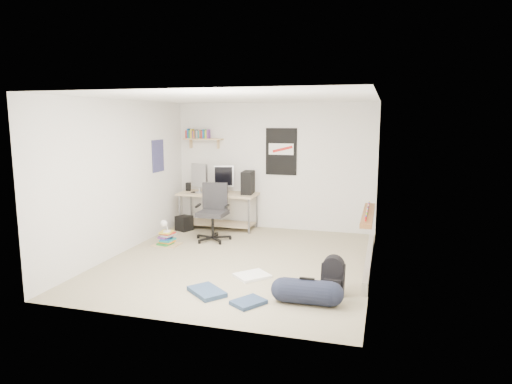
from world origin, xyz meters
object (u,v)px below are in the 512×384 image
(backpack, at_px, (333,279))
(office_chair, at_px, (213,214))
(duffel_bag, at_px, (307,293))
(desk, at_px, (219,210))
(book_stack, at_px, (167,237))

(backpack, bearing_deg, office_chair, 142.83)
(backpack, distance_m, duffel_bag, 0.49)
(office_chair, relative_size, duffel_bag, 1.76)
(desk, xyz_separation_m, office_chair, (0.23, -0.91, 0.13))
(desk, xyz_separation_m, book_stack, (-0.44, -1.42, -0.22))
(office_chair, xyz_separation_m, duffel_bag, (2.13, -2.38, -0.35))
(backpack, distance_m, book_stack, 3.40)
(desk, height_order, duffel_bag, desk)
(duffel_bag, xyz_separation_m, book_stack, (-2.80, 1.87, 0.01))
(desk, distance_m, backpack, 3.90)
(desk, relative_size, office_chair, 1.51)
(backpack, relative_size, book_stack, 0.82)
(desk, relative_size, book_stack, 3.37)
(office_chair, bearing_deg, duffel_bag, -56.54)
(office_chair, distance_m, book_stack, 0.91)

